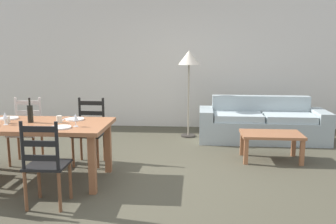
{
  "coord_description": "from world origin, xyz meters",
  "views": [
    {
      "loc": [
        0.76,
        -4.44,
        1.68
      ],
      "look_at": [
        0.36,
        0.79,
        0.75
      ],
      "focal_mm": 38.55,
      "sensor_mm": 36.0,
      "label": 1
    }
  ],
  "objects_px": {
    "wine_glass_near_right": "(76,118)",
    "coffee_cup_secondary": "(7,120)",
    "coffee_table": "(271,137)",
    "dining_chair_far_left": "(26,131)",
    "coffee_cup_primary": "(59,119)",
    "dining_chair_far_right": "(90,131)",
    "couch": "(261,125)",
    "wine_bottle": "(30,113)",
    "wine_glass_near_left": "(5,116)",
    "dining_table": "(34,130)",
    "dining_chair_near_right": "(45,164)",
    "standing_lamp": "(189,63)"
  },
  "relations": [
    {
      "from": "couch",
      "to": "standing_lamp",
      "type": "height_order",
      "value": "standing_lamp"
    },
    {
      "from": "dining_table",
      "to": "coffee_cup_secondary",
      "type": "height_order",
      "value": "coffee_cup_secondary"
    },
    {
      "from": "wine_glass_near_right",
      "to": "dining_chair_far_left",
      "type": "bearing_deg",
      "value": 140.36
    },
    {
      "from": "wine_bottle",
      "to": "couch",
      "type": "height_order",
      "value": "wine_bottle"
    },
    {
      "from": "coffee_cup_secondary",
      "to": "dining_chair_far_right",
      "type": "bearing_deg",
      "value": 43.9
    },
    {
      "from": "dining_chair_far_right",
      "to": "wine_glass_near_left",
      "type": "xyz_separation_m",
      "value": [
        -0.79,
        -0.87,
        0.38
      ]
    },
    {
      "from": "coffee_cup_secondary",
      "to": "dining_chair_near_right",
      "type": "bearing_deg",
      "value": -42.89
    },
    {
      "from": "dining_chair_far_left",
      "to": "standing_lamp",
      "type": "distance_m",
      "value": 3.09
    },
    {
      "from": "dining_table",
      "to": "dining_chair_near_right",
      "type": "xyz_separation_m",
      "value": [
        0.46,
        -0.77,
        -0.19
      ]
    },
    {
      "from": "dining_chair_near_right",
      "to": "coffee_cup_secondary",
      "type": "relative_size",
      "value": 10.67
    },
    {
      "from": "wine_glass_near_right",
      "to": "coffee_cup_secondary",
      "type": "distance_m",
      "value": 0.93
    },
    {
      "from": "dining_chair_far_left",
      "to": "couch",
      "type": "bearing_deg",
      "value": 23.19
    },
    {
      "from": "wine_glass_near_right",
      "to": "coffee_cup_primary",
      "type": "height_order",
      "value": "wine_glass_near_right"
    },
    {
      "from": "standing_lamp",
      "to": "couch",
      "type": "bearing_deg",
      "value": -7.78
    },
    {
      "from": "couch",
      "to": "standing_lamp",
      "type": "bearing_deg",
      "value": 172.22
    },
    {
      "from": "coffee_cup_primary",
      "to": "standing_lamp",
      "type": "relative_size",
      "value": 0.05
    },
    {
      "from": "coffee_cup_secondary",
      "to": "wine_glass_near_right",
      "type": "bearing_deg",
      "value": -7.43
    },
    {
      "from": "dining_chair_far_left",
      "to": "standing_lamp",
      "type": "xyz_separation_m",
      "value": [
        2.36,
        1.77,
        0.93
      ]
    },
    {
      "from": "coffee_table",
      "to": "coffee_cup_secondary",
      "type": "bearing_deg",
      "value": -162.18
    },
    {
      "from": "dining_chair_near_right",
      "to": "dining_chair_far_left",
      "type": "relative_size",
      "value": 1.0
    },
    {
      "from": "dining_table",
      "to": "dining_chair_near_right",
      "type": "distance_m",
      "value": 0.91
    },
    {
      "from": "coffee_cup_secondary",
      "to": "couch",
      "type": "distance_m",
      "value": 4.3
    },
    {
      "from": "dining_chair_far_left",
      "to": "coffee_cup_primary",
      "type": "xyz_separation_m",
      "value": [
        0.77,
        -0.67,
        0.32
      ]
    },
    {
      "from": "dining_chair_far_right",
      "to": "coffee_cup_secondary",
      "type": "bearing_deg",
      "value": -136.1
    },
    {
      "from": "wine_glass_near_left",
      "to": "coffee_cup_primary",
      "type": "distance_m",
      "value": 0.64
    },
    {
      "from": "wine_bottle",
      "to": "standing_lamp",
      "type": "bearing_deg",
      "value": 51.43
    },
    {
      "from": "dining_chair_far_left",
      "to": "wine_glass_near_right",
      "type": "xyz_separation_m",
      "value": [
        1.06,
        -0.87,
        0.38
      ]
    },
    {
      "from": "wine_glass_near_right",
      "to": "coffee_cup_secondary",
      "type": "xyz_separation_m",
      "value": [
        -0.92,
        0.12,
        -0.07
      ]
    },
    {
      "from": "dining_chair_near_right",
      "to": "standing_lamp",
      "type": "distance_m",
      "value": 3.68
    },
    {
      "from": "dining_chair_far_left",
      "to": "wine_glass_near_left",
      "type": "height_order",
      "value": "dining_chair_far_left"
    },
    {
      "from": "coffee_cup_secondary",
      "to": "coffee_table",
      "type": "xyz_separation_m",
      "value": [
        3.51,
        1.13,
        -0.44
      ]
    },
    {
      "from": "standing_lamp",
      "to": "coffee_cup_primary",
      "type": "bearing_deg",
      "value": -123.02
    },
    {
      "from": "wine_glass_near_left",
      "to": "wine_glass_near_right",
      "type": "xyz_separation_m",
      "value": [
        0.9,
        -0.03,
        0.0
      ]
    },
    {
      "from": "coffee_table",
      "to": "dining_table",
      "type": "bearing_deg",
      "value": -161.02
    },
    {
      "from": "couch",
      "to": "coffee_table",
      "type": "distance_m",
      "value": 1.22
    },
    {
      "from": "dining_chair_far_right",
      "to": "coffee_table",
      "type": "distance_m",
      "value": 2.72
    },
    {
      "from": "couch",
      "to": "coffee_table",
      "type": "relative_size",
      "value": 2.54
    },
    {
      "from": "dining_chair_near_right",
      "to": "wine_glass_near_left",
      "type": "bearing_deg",
      "value": 139.77
    },
    {
      "from": "dining_chair_near_right",
      "to": "coffee_cup_primary",
      "type": "relative_size",
      "value": 10.67
    },
    {
      "from": "dining_chair_far_left",
      "to": "coffee_table",
      "type": "height_order",
      "value": "dining_chair_far_left"
    },
    {
      "from": "wine_bottle",
      "to": "coffee_cup_secondary",
      "type": "height_order",
      "value": "wine_bottle"
    },
    {
      "from": "dining_chair_far_left",
      "to": "wine_glass_near_right",
      "type": "bearing_deg",
      "value": -39.64
    },
    {
      "from": "dining_table",
      "to": "standing_lamp",
      "type": "distance_m",
      "value": 3.22
    },
    {
      "from": "dining_chair_far_right",
      "to": "coffee_cup_secondary",
      "type": "xyz_separation_m",
      "value": [
        -0.81,
        -0.78,
        0.32
      ]
    },
    {
      "from": "dining_table",
      "to": "coffee_table",
      "type": "xyz_separation_m",
      "value": [
        3.18,
        1.09,
        -0.31
      ]
    },
    {
      "from": "coffee_cup_secondary",
      "to": "coffee_cup_primary",
      "type": "bearing_deg",
      "value": 7.93
    },
    {
      "from": "wine_bottle",
      "to": "coffee_cup_primary",
      "type": "relative_size",
      "value": 3.51
    },
    {
      "from": "coffee_cup_secondary",
      "to": "coffee_table",
      "type": "relative_size",
      "value": 0.1
    },
    {
      "from": "dining_chair_near_right",
      "to": "dining_table",
      "type": "bearing_deg",
      "value": 121.15
    },
    {
      "from": "dining_chair_far_right",
      "to": "wine_glass_near_right",
      "type": "xyz_separation_m",
      "value": [
        0.11,
        -0.9,
        0.38
      ]
    }
  ]
}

